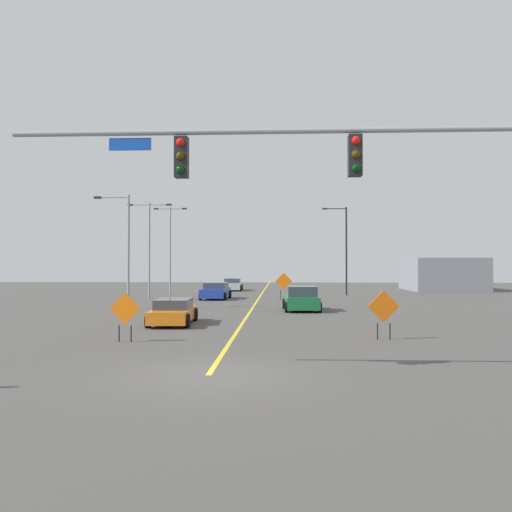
{
  "coord_description": "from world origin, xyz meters",
  "views": [
    {
      "loc": [
        1.85,
        -13.39,
        2.82
      ],
      "look_at": [
        -0.24,
        30.83,
        3.56
      ],
      "focal_mm": 36.98,
      "sensor_mm": 36.0,
      "label": 1
    }
  ],
  "objects_px": {
    "car_silver_mid": "(233,285)",
    "construction_sign_left_lane": "(125,311)",
    "car_orange_passing": "(173,312)",
    "traffic_signal_assembly": "(350,176)",
    "street_lamp_far_left": "(344,246)",
    "street_lamp_near_left": "(149,242)",
    "construction_sign_right_lane": "(384,309)",
    "car_blue_far": "(216,291)",
    "car_green_near": "(301,299)",
    "street_lamp_far_right": "(170,243)",
    "street_lamp_near_right": "(125,245)",
    "construction_sign_median_far": "(284,283)"
  },
  "relations": [
    {
      "from": "car_blue_far",
      "to": "car_green_near",
      "type": "xyz_separation_m",
      "value": [
        6.62,
        -10.68,
        0.05
      ]
    },
    {
      "from": "construction_sign_median_far",
      "to": "street_lamp_far_right",
      "type": "bearing_deg",
      "value": 144.44
    },
    {
      "from": "car_orange_passing",
      "to": "construction_sign_right_lane",
      "type": "bearing_deg",
      "value": -28.04
    },
    {
      "from": "street_lamp_near_left",
      "to": "car_green_near",
      "type": "relative_size",
      "value": 1.94
    },
    {
      "from": "car_silver_mid",
      "to": "construction_sign_left_lane",
      "type": "bearing_deg",
      "value": -90.64
    },
    {
      "from": "car_green_near",
      "to": "street_lamp_far_right",
      "type": "bearing_deg",
      "value": 124.06
    },
    {
      "from": "street_lamp_near_left",
      "to": "car_orange_passing",
      "type": "xyz_separation_m",
      "value": [
        5.67,
        -17.84,
        -4.13
      ]
    },
    {
      "from": "construction_sign_median_far",
      "to": "car_blue_far",
      "type": "height_order",
      "value": "construction_sign_median_far"
    },
    {
      "from": "construction_sign_right_lane",
      "to": "street_lamp_far_left",
      "type": "bearing_deg",
      "value": 86.03
    },
    {
      "from": "street_lamp_far_right",
      "to": "construction_sign_right_lane",
      "type": "height_order",
      "value": "street_lamp_far_right"
    },
    {
      "from": "car_silver_mid",
      "to": "car_blue_far",
      "type": "bearing_deg",
      "value": -90.37
    },
    {
      "from": "street_lamp_near_left",
      "to": "construction_sign_right_lane",
      "type": "relative_size",
      "value": 4.25
    },
    {
      "from": "construction_sign_right_lane",
      "to": "car_silver_mid",
      "type": "bearing_deg",
      "value": 103.77
    },
    {
      "from": "car_blue_far",
      "to": "street_lamp_far_left",
      "type": "bearing_deg",
      "value": 27.28
    },
    {
      "from": "street_lamp_far_right",
      "to": "street_lamp_far_left",
      "type": "bearing_deg",
      "value": -3.81
    },
    {
      "from": "street_lamp_near_left",
      "to": "construction_sign_left_lane",
      "type": "xyz_separation_m",
      "value": [
        5.1,
        -23.69,
        -3.59
      ]
    },
    {
      "from": "car_silver_mid",
      "to": "traffic_signal_assembly",
      "type": "bearing_deg",
      "value": -80.96
    },
    {
      "from": "car_blue_far",
      "to": "car_green_near",
      "type": "height_order",
      "value": "car_green_near"
    },
    {
      "from": "traffic_signal_assembly",
      "to": "street_lamp_far_left",
      "type": "height_order",
      "value": "street_lamp_far_left"
    },
    {
      "from": "street_lamp_near_right",
      "to": "car_silver_mid",
      "type": "xyz_separation_m",
      "value": [
        4.63,
        24.35,
        -3.45
      ]
    },
    {
      "from": "street_lamp_near_right",
      "to": "car_orange_passing",
      "type": "distance_m",
      "value": 10.1
    },
    {
      "from": "construction_sign_right_lane",
      "to": "car_blue_far",
      "type": "height_order",
      "value": "construction_sign_right_lane"
    },
    {
      "from": "construction_sign_right_lane",
      "to": "car_blue_far",
      "type": "bearing_deg",
      "value": 111.8
    },
    {
      "from": "street_lamp_near_left",
      "to": "construction_sign_left_lane",
      "type": "bearing_deg",
      "value": -77.85
    },
    {
      "from": "street_lamp_far_right",
      "to": "car_orange_passing",
      "type": "bearing_deg",
      "value": -77.69
    },
    {
      "from": "street_lamp_near_left",
      "to": "construction_sign_left_lane",
      "type": "relative_size",
      "value": 4.4
    },
    {
      "from": "street_lamp_far_left",
      "to": "construction_sign_left_lane",
      "type": "xyz_separation_m",
      "value": [
        -11.58,
        -29.96,
        -3.42
      ]
    },
    {
      "from": "car_silver_mid",
      "to": "street_lamp_near_right",
      "type": "bearing_deg",
      "value": -100.76
    },
    {
      "from": "construction_sign_median_far",
      "to": "car_blue_far",
      "type": "xyz_separation_m",
      "value": [
        -5.59,
        0.86,
        -0.73
      ]
    },
    {
      "from": "car_orange_passing",
      "to": "traffic_signal_assembly",
      "type": "bearing_deg",
      "value": -59.21
    },
    {
      "from": "street_lamp_near_left",
      "to": "car_silver_mid",
      "type": "xyz_separation_m",
      "value": [
        5.53,
        14.69,
        -4.07
      ]
    },
    {
      "from": "street_lamp_near_right",
      "to": "car_silver_mid",
      "type": "height_order",
      "value": "street_lamp_near_right"
    },
    {
      "from": "street_lamp_near_right",
      "to": "car_silver_mid",
      "type": "distance_m",
      "value": 25.03
    },
    {
      "from": "street_lamp_near_left",
      "to": "construction_sign_right_lane",
      "type": "distance_m",
      "value": 27.21
    },
    {
      "from": "car_orange_passing",
      "to": "street_lamp_far_left",
      "type": "bearing_deg",
      "value": 65.45
    },
    {
      "from": "street_lamp_near_right",
      "to": "car_orange_passing",
      "type": "bearing_deg",
      "value": -59.73
    },
    {
      "from": "construction_sign_left_lane",
      "to": "construction_sign_median_far",
      "type": "bearing_deg",
      "value": 75.72
    },
    {
      "from": "street_lamp_near_left",
      "to": "car_orange_passing",
      "type": "bearing_deg",
      "value": -72.36
    },
    {
      "from": "construction_sign_right_lane",
      "to": "car_orange_passing",
      "type": "distance_m",
      "value": 10.22
    },
    {
      "from": "street_lamp_far_left",
      "to": "car_silver_mid",
      "type": "height_order",
      "value": "street_lamp_far_left"
    },
    {
      "from": "street_lamp_far_left",
      "to": "street_lamp_near_left",
      "type": "distance_m",
      "value": 17.82
    },
    {
      "from": "traffic_signal_assembly",
      "to": "construction_sign_left_lane",
      "type": "xyz_separation_m",
      "value": [
        -7.44,
        5.68,
        -3.94
      ]
    },
    {
      "from": "construction_sign_right_lane",
      "to": "traffic_signal_assembly",
      "type": "bearing_deg",
      "value": -107.57
    },
    {
      "from": "car_blue_far",
      "to": "car_green_near",
      "type": "bearing_deg",
      "value": -58.22
    },
    {
      "from": "car_blue_far",
      "to": "car_silver_mid",
      "type": "relative_size",
      "value": 0.99
    },
    {
      "from": "street_lamp_near_left",
      "to": "traffic_signal_assembly",
      "type": "bearing_deg",
      "value": -66.87
    },
    {
      "from": "construction_sign_median_far",
      "to": "traffic_signal_assembly",
      "type": "bearing_deg",
      "value": -87.01
    },
    {
      "from": "car_green_near",
      "to": "car_silver_mid",
      "type": "xyz_separation_m",
      "value": [
        -6.53,
        24.91,
        -0.07
      ]
    },
    {
      "from": "construction_sign_median_far",
      "to": "construction_sign_left_lane",
      "type": "bearing_deg",
      "value": -104.28
    },
    {
      "from": "street_lamp_far_left",
      "to": "car_orange_passing",
      "type": "distance_m",
      "value": 26.79
    }
  ]
}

